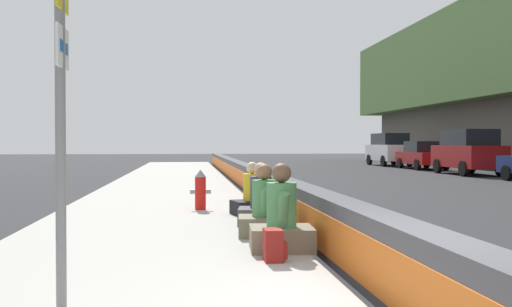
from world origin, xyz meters
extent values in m
cube|color=#47474C|center=(0.00, 0.00, 0.42)|extent=(76.00, 0.44, 0.85)
cube|color=orange|center=(0.00, 0.23, 0.38)|extent=(74.48, 0.01, 0.54)
cylinder|color=gray|center=(0.66, 3.15, 1.94)|extent=(0.09, 0.09, 3.60)
cube|color=white|center=(0.66, 3.13, 2.44)|extent=(0.44, 0.02, 0.36)
cube|color=#1956AD|center=(0.66, 3.12, 2.44)|extent=(0.30, 0.01, 0.10)
cylinder|color=red|center=(8.17, 1.76, 0.50)|extent=(0.24, 0.24, 0.72)
cone|color=gray|center=(8.17, 1.76, 0.94)|extent=(0.26, 0.26, 0.16)
cylinder|color=gray|center=(8.17, 1.59, 0.54)|extent=(0.10, 0.12, 0.10)
cylinder|color=gray|center=(8.17, 1.93, 0.54)|extent=(0.10, 0.12, 0.10)
cube|color=#706651|center=(3.22, 0.77, 0.30)|extent=(0.78, 0.90, 0.32)
cylinder|color=#4C8951|center=(3.22, 0.77, 0.76)|extent=(0.41, 0.41, 0.61)
sphere|color=brown|center=(3.22, 0.77, 1.20)|extent=(0.27, 0.27, 0.27)
cylinder|color=#4C8951|center=(3.45, 0.76, 0.70)|extent=(0.32, 0.16, 0.53)
cylinder|color=#4C8951|center=(3.00, 0.79, 0.70)|extent=(0.32, 0.16, 0.53)
cube|color=#706651|center=(4.48, 0.84, 0.29)|extent=(0.77, 0.88, 0.31)
cylinder|color=#4C8951|center=(4.48, 0.84, 0.73)|extent=(0.39, 0.39, 0.58)
sphere|color=#8E6647|center=(4.48, 0.84, 1.15)|extent=(0.25, 0.25, 0.25)
cylinder|color=#4C8951|center=(4.69, 0.82, 0.68)|extent=(0.31, 0.16, 0.51)
cylinder|color=#4C8951|center=(4.26, 0.86, 0.68)|extent=(0.31, 0.16, 0.51)
cube|color=#424247|center=(5.70, 0.74, 0.29)|extent=(0.80, 0.90, 0.30)
cylinder|color=#333842|center=(5.70, 0.74, 0.72)|extent=(0.38, 0.38, 0.57)
sphere|color=tan|center=(5.70, 0.74, 1.13)|extent=(0.25, 0.25, 0.25)
cylinder|color=#333842|center=(5.90, 0.71, 0.67)|extent=(0.31, 0.18, 0.50)
cylinder|color=#333842|center=(5.49, 0.77, 0.67)|extent=(0.31, 0.18, 0.50)
cube|color=black|center=(7.14, 0.73, 0.28)|extent=(0.82, 0.90, 0.29)
cylinder|color=gold|center=(7.14, 0.73, 0.70)|extent=(0.37, 0.37, 0.55)
sphere|color=beige|center=(7.14, 0.73, 1.10)|extent=(0.24, 0.24, 0.24)
cylinder|color=gold|center=(7.34, 0.78, 0.65)|extent=(0.30, 0.19, 0.48)
cylinder|color=gold|center=(6.94, 0.69, 0.65)|extent=(0.30, 0.19, 0.48)
cube|color=maroon|center=(2.51, 1.00, 0.34)|extent=(0.32, 0.22, 0.40)
cube|color=maroon|center=(2.51, 0.86, 0.28)|extent=(0.22, 0.06, 0.20)
cylinder|color=black|center=(18.45, -11.45, 0.33)|extent=(0.66, 0.23, 0.66)
cube|color=maroon|center=(23.10, -12.05, 0.93)|extent=(4.85, 2.06, 1.10)
cube|color=black|center=(23.00, -12.05, 1.88)|extent=(3.15, 1.82, 0.80)
cylinder|color=black|center=(24.66, -11.17, 0.38)|extent=(0.77, 0.24, 0.76)
cylinder|color=black|center=(24.61, -13.02, 0.38)|extent=(0.77, 0.24, 0.76)
cylinder|color=black|center=(21.59, -11.08, 0.38)|extent=(0.77, 0.24, 0.76)
cylinder|color=black|center=(21.54, -12.93, 0.38)|extent=(0.77, 0.24, 0.76)
cube|color=maroon|center=(29.15, -12.21, 0.69)|extent=(4.53, 1.88, 0.72)
cube|color=black|center=(29.05, -12.21, 1.38)|extent=(2.23, 1.66, 0.66)
cylinder|color=black|center=(30.61, -11.38, 0.33)|extent=(0.66, 0.23, 0.66)
cylinder|color=black|center=(30.58, -13.10, 0.33)|extent=(0.66, 0.23, 0.66)
cylinder|color=black|center=(27.73, -11.32, 0.33)|extent=(0.66, 0.23, 0.66)
cylinder|color=black|center=(27.70, -13.05, 0.33)|extent=(0.66, 0.23, 0.66)
cube|color=silver|center=(34.64, -12.09, 0.93)|extent=(4.80, 1.92, 1.10)
cube|color=black|center=(34.54, -12.09, 1.88)|extent=(3.10, 1.73, 0.80)
cylinder|color=black|center=(36.17, -11.17, 0.38)|extent=(0.76, 0.22, 0.76)
cylinder|color=black|center=(36.17, -13.01, 0.38)|extent=(0.76, 0.22, 0.76)
cylinder|color=black|center=(33.10, -11.17, 0.38)|extent=(0.76, 0.22, 0.76)
cylinder|color=black|center=(33.10, -13.01, 0.38)|extent=(0.76, 0.22, 0.76)
camera|label=1|loc=(-4.54, 2.06, 1.61)|focal=40.46mm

